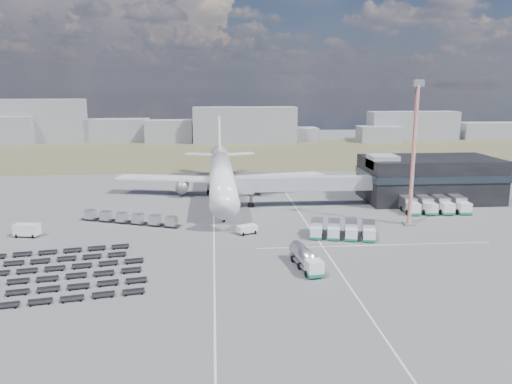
{
  "coord_description": "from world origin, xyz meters",
  "views": [
    {
      "loc": [
        -1.78,
        -85.89,
        26.32
      ],
      "look_at": [
        7.06,
        17.64,
        4.0
      ],
      "focal_mm": 35.0,
      "sensor_mm": 36.0,
      "label": 1
    }
  ],
  "objects": [
    {
      "name": "skyline",
      "position": [
        -14.22,
        151.73,
        6.94
      ],
      "size": [
        304.89,
        25.1,
        19.99
      ],
      "color": "gray",
      "rests_on": "ground"
    },
    {
      "name": "ground",
      "position": [
        0.0,
        0.0,
        0.0
      ],
      "size": [
        420.0,
        420.0,
        0.0
      ],
      "primitive_type": "plane",
      "color": "#565659",
      "rests_on": "ground"
    },
    {
      "name": "airliner",
      "position": [
        0.0,
        32.38,
        5.29
      ],
      "size": [
        51.59,
        64.53,
        17.62
      ],
      "color": "white",
      "rests_on": "ground"
    },
    {
      "name": "utility_van",
      "position": [
        -34.98,
        2.0,
        1.15
      ],
      "size": [
        4.59,
        2.65,
        2.31
      ],
      "primitive_type": "cube",
      "rotation": [
        0.0,
        0.0,
        -0.17
      ],
      "color": "white",
      "rests_on": "ground"
    },
    {
      "name": "catering_truck",
      "position": [
        13.19,
        39.43,
        1.5
      ],
      "size": [
        2.64,
        6.4,
        2.94
      ],
      "rotation": [
        0.0,
        0.0,
        -0.0
      ],
      "color": "white",
      "rests_on": "ground"
    },
    {
      "name": "jet_bridge",
      "position": [
        15.9,
        20.42,
        5.05
      ],
      "size": [
        30.3,
        3.8,
        7.05
      ],
      "color": "#939399",
      "rests_on": "ground"
    },
    {
      "name": "pushback_tug",
      "position": [
        4.0,
        0.52,
        0.77
      ],
      "size": [
        3.97,
        3.16,
        1.55
      ],
      "primitive_type": "cube",
      "rotation": [
        0.0,
        0.0,
        0.4
      ],
      "color": "white",
      "rests_on": "ground"
    },
    {
      "name": "baggage_dollies",
      "position": [
        -25.18,
        -17.59,
        0.34
      ],
      "size": [
        28.1,
        25.18,
        0.67
      ],
      "rotation": [
        0.0,
        0.0,
        0.19
      ],
      "color": "black",
      "rests_on": "ground"
    },
    {
      "name": "lane_markings",
      "position": [
        9.77,
        3.0,
        0.01
      ],
      "size": [
        47.12,
        110.0,
        0.01
      ],
      "color": "silver",
      "rests_on": "ground"
    },
    {
      "name": "terminal",
      "position": [
        47.77,
        23.96,
        5.25
      ],
      "size": [
        30.4,
        16.4,
        11.0
      ],
      "color": "black",
      "rests_on": "ground"
    },
    {
      "name": "floodlight_mast",
      "position": [
        35.43,
        3.78,
        13.7
      ],
      "size": [
        2.57,
        2.11,
        27.33
      ],
      "rotation": [
        0.0,
        0.0,
        0.42
      ],
      "color": "red",
      "rests_on": "ground"
    },
    {
      "name": "service_trucks_near",
      "position": [
        20.64,
        -2.81,
        1.35
      ],
      "size": [
        12.37,
        8.72,
        2.49
      ],
      "rotation": [
        0.0,
        0.0,
        -0.25
      ],
      "color": "white",
      "rests_on": "ground"
    },
    {
      "name": "grass_strip",
      "position": [
        0.0,
        110.0,
        0.01
      ],
      "size": [
        420.0,
        90.0,
        0.01
      ],
      "primitive_type": "cube",
      "color": "brown",
      "rests_on": "ground"
    },
    {
      "name": "uld_row",
      "position": [
        -18.18,
        9.07,
        1.12
      ],
      "size": [
        19.83,
        9.25,
        1.87
      ],
      "rotation": [
        0.0,
        0.0,
        -0.38
      ],
      "color": "black",
      "rests_on": "ground"
    },
    {
      "name": "fuel_tanker",
      "position": [
        11.38,
        -17.61,
        1.49
      ],
      "size": [
        3.75,
        9.47,
        2.98
      ],
      "rotation": [
        0.0,
        0.0,
        0.16
      ],
      "color": "white",
      "rests_on": "ground"
    },
    {
      "name": "service_trucks_far",
      "position": [
        44.49,
        12.99,
        1.6
      ],
      "size": [
        13.45,
        7.68,
        2.94
      ],
      "rotation": [
        0.0,
        0.0,
        -0.03
      ],
      "color": "white",
      "rests_on": "ground"
    }
  ]
}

